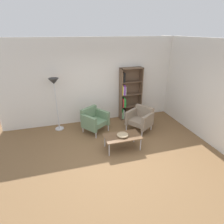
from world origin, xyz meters
name	(u,v)px	position (x,y,z in m)	size (l,w,h in m)	color
ground_plane	(117,158)	(0.00, 0.00, 0.00)	(8.32, 8.32, 0.00)	brown
plaster_back_panel	(96,81)	(0.00, 2.46, 1.45)	(6.40, 0.12, 2.90)	silver
plaster_right_partition	(202,89)	(2.86, 0.60, 1.45)	(0.12, 5.20, 2.90)	silver
bookshelf_tall	(128,95)	(1.15, 2.25, 0.91)	(0.80, 0.30, 1.90)	brown
coffee_table_low	(123,137)	(0.28, 0.38, 0.37)	(1.00, 0.56, 0.40)	brown
decorative_bowl	(123,135)	(0.28, 0.38, 0.43)	(0.32, 0.32, 0.05)	tan
armchair_near_window	(140,118)	(1.21, 1.25, 0.41)	(0.92, 0.94, 0.78)	gray
armchair_spare_guest	(94,120)	(-0.28, 1.59, 0.41)	(0.95, 0.93, 0.78)	slate
floor_lamp_torchiere	(54,88)	(-1.39, 2.06, 1.45)	(0.32, 0.32, 1.74)	silver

